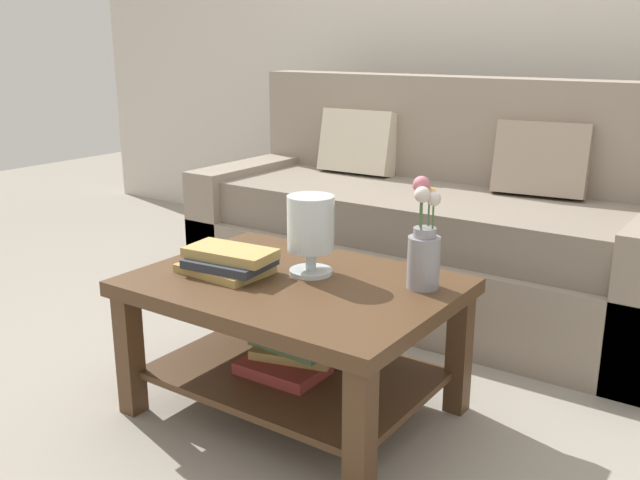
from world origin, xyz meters
The scene contains 7 objects.
ground_plane centered at (0.00, 0.00, 0.00)m, with size 10.00×10.00×0.00m, color gray.
back_wall centered at (0.00, 1.65, 1.35)m, with size 6.40×0.12×2.70m, color beige.
couch centered at (-0.02, 0.78, 0.36)m, with size 2.24×0.90×1.06m.
coffee_table centered at (0.07, -0.44, 0.34)m, with size 1.02×0.75×0.48m.
book_stack_main centered at (-0.15, -0.51, 0.52)m, with size 0.33×0.22×0.09m.
glass_hurricane_vase centered at (0.08, -0.35, 0.64)m, with size 0.16×0.16×0.27m.
flower_pitcher centered at (0.45, -0.26, 0.61)m, with size 0.10×0.11×0.36m.
Camera 1 is at (1.38, -2.17, 1.23)m, focal length 39.43 mm.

